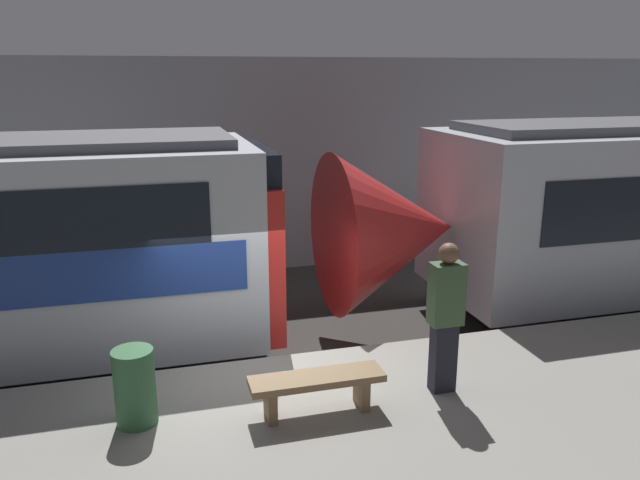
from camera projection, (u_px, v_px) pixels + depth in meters
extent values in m
plane|color=#33302D|center=(257.00, 421.00, 8.50)|extent=(120.00, 120.00, 0.00)
cube|color=gray|center=(288.00, 478.00, 6.58)|extent=(40.00, 3.86, 0.93)
cube|color=gray|center=(203.00, 170.00, 14.05)|extent=(50.00, 0.15, 4.91)
cone|color=red|center=(393.00, 231.00, 10.66)|extent=(2.20, 2.76, 2.76)
sphere|color=#F2EFCC|center=(340.00, 259.00, 10.53)|extent=(0.20, 0.20, 0.20)
cube|color=red|center=(259.00, 246.00, 10.08)|extent=(0.25, 2.92, 2.32)
cube|color=black|center=(257.00, 174.00, 9.78)|extent=(0.25, 2.62, 0.93)
sphere|color=#EA4C42|center=(277.00, 282.00, 9.61)|extent=(0.18, 0.18, 0.18)
sphere|color=#EA4C42|center=(262.00, 257.00, 10.85)|extent=(0.18, 0.18, 0.18)
cube|color=black|center=(443.00, 357.00, 7.35)|extent=(0.28, 0.20, 0.85)
cube|color=#3D5638|center=(447.00, 294.00, 7.15)|extent=(0.38, 0.24, 0.74)
sphere|color=brown|center=(449.00, 253.00, 7.02)|extent=(0.24, 0.24, 0.24)
cube|color=brown|center=(270.00, 402.00, 6.78)|extent=(0.10, 0.32, 0.41)
cube|color=brown|center=(362.00, 389.00, 7.05)|extent=(0.10, 0.32, 0.41)
cube|color=brown|center=(317.00, 379.00, 6.86)|extent=(1.50, 0.40, 0.08)
cylinder|color=#2D5B38|center=(135.00, 387.00, 6.66)|extent=(0.44, 0.44, 0.85)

